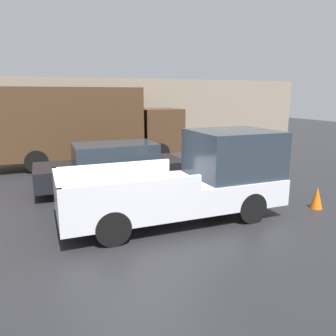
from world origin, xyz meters
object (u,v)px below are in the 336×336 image
object	(u,v)px
pickup_truck	(194,178)
car	(112,166)
traffic_cone	(317,198)
delivery_truck	(82,124)
newspaper_box	(91,143)

from	to	relation	value
pickup_truck	car	distance (m)	3.54
car	traffic_cone	size ratio (longest dim) A/B	7.77
pickup_truck	traffic_cone	world-z (taller)	pickup_truck
car	delivery_truck	distance (m)	4.54
car	delivery_truck	world-z (taller)	delivery_truck
newspaper_box	traffic_cone	distance (m)	12.08
delivery_truck	car	bearing A→B (deg)	-85.29
pickup_truck	car	size ratio (longest dim) A/B	1.15
car	delivery_truck	xyz separation A→B (m)	(-0.36, 4.41, 1.03)
delivery_truck	traffic_cone	bearing A→B (deg)	-58.35
car	delivery_truck	bearing A→B (deg)	94.71
pickup_truck	delivery_truck	size ratio (longest dim) A/B	0.66
car	newspaper_box	size ratio (longest dim) A/B	4.31
pickup_truck	delivery_truck	xyz separation A→B (m)	(-1.76, 7.65, 0.80)
pickup_truck	newspaper_box	bearing A→B (deg)	95.47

